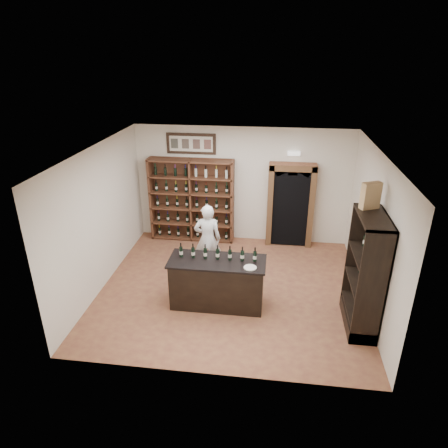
{
  "coord_description": "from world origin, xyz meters",
  "views": [
    {
      "loc": [
        0.81,
        -7.26,
        4.77
      ],
      "look_at": [
        -0.18,
        0.3,
        1.37
      ],
      "focal_mm": 32.0,
      "sensor_mm": 36.0,
      "label": 1
    }
  ],
  "objects": [
    {
      "name": "emergency_light",
      "position": [
        1.25,
        2.42,
        2.4
      ],
      "size": [
        0.3,
        0.1,
        0.1
      ],
      "primitive_type": "cube",
      "color": "white",
      "rests_on": "wall_back"
    },
    {
      "name": "framed_picture",
      "position": [
        -1.3,
        2.47,
        2.55
      ],
      "size": [
        1.25,
        0.04,
        0.52
      ],
      "primitive_type": "cube",
      "color": "black",
      "rests_on": "wall_back"
    },
    {
      "name": "tasting_counter",
      "position": [
        -0.2,
        -0.6,
        0.49
      ],
      "size": [
        1.88,
        0.78,
        1.0
      ],
      "color": "black",
      "rests_on": "ground"
    },
    {
      "name": "plate",
      "position": [
        0.45,
        -0.81,
        1.01
      ],
      "size": [
        0.24,
        0.24,
        0.02
      ],
      "primitive_type": "cylinder",
      "color": "beige",
      "rests_on": "tasting_counter"
    },
    {
      "name": "side_cabinet",
      "position": [
        2.52,
        -0.9,
        0.75
      ],
      "size": [
        0.48,
        1.2,
        2.2
      ],
      "color": "black",
      "rests_on": "ground"
    },
    {
      "name": "wine_shelf",
      "position": [
        -1.3,
        2.33,
        1.1
      ],
      "size": [
        2.2,
        0.38,
        2.2
      ],
      "color": "#52301C",
      "rests_on": "ground"
    },
    {
      "name": "counter_bottle_1",
      "position": [
        -0.68,
        -0.54,
        1.11
      ],
      "size": [
        0.07,
        0.07,
        0.3
      ],
      "color": "black",
      "rests_on": "tasting_counter"
    },
    {
      "name": "wall_back",
      "position": [
        0.0,
        2.5,
        1.5
      ],
      "size": [
        5.5,
        0.04,
        3.0
      ],
      "primitive_type": "cube",
      "color": "silver",
      "rests_on": "ground"
    },
    {
      "name": "counter_bottle_2",
      "position": [
        -0.44,
        -0.54,
        1.11
      ],
      "size": [
        0.07,
        0.07,
        0.3
      ],
      "color": "black",
      "rests_on": "tasting_counter"
    },
    {
      "name": "counter_bottle_6",
      "position": [
        0.52,
        -0.54,
        1.11
      ],
      "size": [
        0.07,
        0.07,
        0.3
      ],
      "color": "black",
      "rests_on": "tasting_counter"
    },
    {
      "name": "arched_doorway",
      "position": [
        1.25,
        2.33,
        1.14
      ],
      "size": [
        1.17,
        0.35,
        2.17
      ],
      "color": "black",
      "rests_on": "ground"
    },
    {
      "name": "shopkeeper",
      "position": [
        -0.6,
        0.65,
        0.82
      ],
      "size": [
        0.64,
        0.47,
        1.64
      ],
      "primitive_type": "imported",
      "rotation": [
        0.0,
        0.0,
        3.27
      ],
      "color": "white",
      "rests_on": "ground"
    },
    {
      "name": "wine_crate",
      "position": [
        2.46,
        -0.55,
        2.43
      ],
      "size": [
        0.36,
        0.26,
        0.47
      ],
      "primitive_type": "cube",
      "rotation": [
        0.0,
        0.0,
        0.44
      ],
      "color": "tan",
      "rests_on": "side_cabinet"
    },
    {
      "name": "floor",
      "position": [
        0.0,
        0.0,
        0.0
      ],
      "size": [
        5.5,
        5.5,
        0.0
      ],
      "primitive_type": "plane",
      "color": "#91623A",
      "rests_on": "ground"
    },
    {
      "name": "counter_bottle_5",
      "position": [
        0.28,
        -0.54,
        1.11
      ],
      "size": [
        0.07,
        0.07,
        0.3
      ],
      "color": "black",
      "rests_on": "tasting_counter"
    },
    {
      "name": "ceiling",
      "position": [
        0.0,
        0.0,
        3.0
      ],
      "size": [
        5.5,
        5.5,
        0.0
      ],
      "primitive_type": "plane",
      "rotation": [
        3.14,
        0.0,
        0.0
      ],
      "color": "white",
      "rests_on": "wall_back"
    },
    {
      "name": "wall_left",
      "position": [
        -2.75,
        0.0,
        1.5
      ],
      "size": [
        0.04,
        5.0,
        3.0
      ],
      "primitive_type": "cube",
      "color": "silver",
      "rests_on": "ground"
    },
    {
      "name": "counter_bottle_4",
      "position": [
        0.04,
        -0.54,
        1.11
      ],
      "size": [
        0.07,
        0.07,
        0.3
      ],
      "color": "black",
      "rests_on": "tasting_counter"
    },
    {
      "name": "counter_bottle_3",
      "position": [
        -0.2,
        -0.54,
        1.11
      ],
      "size": [
        0.07,
        0.07,
        0.3
      ],
      "color": "black",
      "rests_on": "tasting_counter"
    },
    {
      "name": "counter_bottle_0",
      "position": [
        -0.92,
        -0.54,
        1.11
      ],
      "size": [
        0.07,
        0.07,
        0.3
      ],
      "color": "black",
      "rests_on": "tasting_counter"
    },
    {
      "name": "wall_right",
      "position": [
        2.75,
        0.0,
        1.5
      ],
      "size": [
        0.04,
        5.0,
        3.0
      ],
      "primitive_type": "cube",
      "color": "silver",
      "rests_on": "ground"
    }
  ]
}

